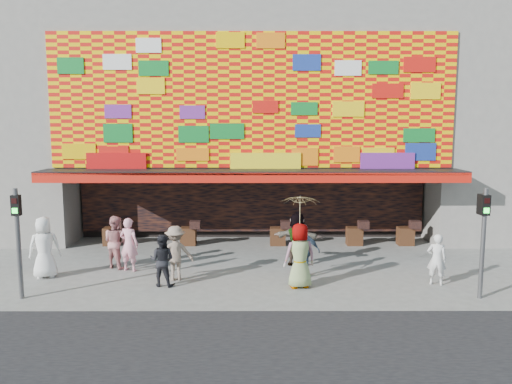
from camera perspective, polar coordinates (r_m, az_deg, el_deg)
ground at (r=15.22m, az=-0.53°, el=-10.14°), size 90.00×90.00×0.00m
shop_building at (r=22.68m, az=-0.40°, el=9.09°), size 15.20×9.40×10.00m
signal_left at (r=14.71m, az=-25.58°, el=-4.03°), size 0.22×0.20×3.00m
signal_right at (r=14.62m, az=24.58°, el=-4.04°), size 0.22×0.20×3.00m
ped_a at (r=16.62m, az=-23.03°, el=-5.84°), size 1.08×0.88×1.90m
ped_b at (r=16.54m, az=-14.30°, el=-5.83°), size 0.72×0.57×1.73m
ped_c at (r=14.84m, az=-10.69°, el=-7.66°), size 0.84×0.71×1.53m
ped_d at (r=15.32m, az=-9.19°, el=-6.90°), size 1.17×0.80×1.66m
ped_e at (r=15.48m, az=5.52°, el=-6.69°), size 1.03×0.61×1.65m
ped_f at (r=16.70m, az=4.73°, el=-5.37°), size 1.75×0.99×1.80m
ped_g at (r=14.44m, az=5.02°, el=-7.26°), size 1.03×0.80×1.88m
ped_h at (r=15.63m, az=19.95°, el=-7.24°), size 0.64×0.51×1.51m
ped_i at (r=17.01m, az=-15.77°, el=-5.51°), size 1.05×0.97×1.73m
parasol at (r=14.17m, az=5.08°, el=-2.36°), size 1.33×1.35×1.94m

